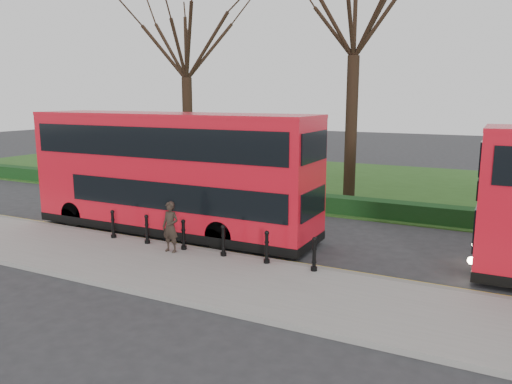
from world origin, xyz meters
The scene contains 12 objects.
ground centered at (0.00, 0.00, 0.00)m, with size 120.00×120.00×0.00m, color #28282B.
pavement centered at (0.00, -3.00, 0.07)m, with size 60.00×4.00×0.15m, color gray.
kerb centered at (0.00, -1.00, 0.07)m, with size 60.00×0.25×0.16m, color slate.
grass_verge centered at (0.00, 15.00, 0.03)m, with size 60.00×18.00×0.06m, color #274C19.
hedge centered at (0.00, 6.80, 0.40)m, with size 60.00×0.90×0.80m, color black.
yellow_line_outer centered at (0.00, -0.70, 0.01)m, with size 60.00×0.10×0.01m, color yellow.
yellow_line_inner centered at (0.00, -0.50, 0.01)m, with size 60.00×0.10×0.01m, color yellow.
tree_left centered at (-8.00, 10.00, 8.47)m, with size 7.45×7.45×11.65m.
tree_mid centered at (2.00, 10.00, 9.67)m, with size 8.51×8.51×13.29m.
bollard_row centered at (0.33, -1.35, 0.65)m, with size 8.06×0.15×1.00m.
bus_lead centered at (-2.43, 0.70, 2.36)m, with size 11.79×2.71×4.69m.
pedestrian centered at (-0.68, -1.77, 1.01)m, with size 0.63×0.41×1.73m, color black.
Camera 1 is at (9.20, -14.92, 5.33)m, focal length 35.00 mm.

